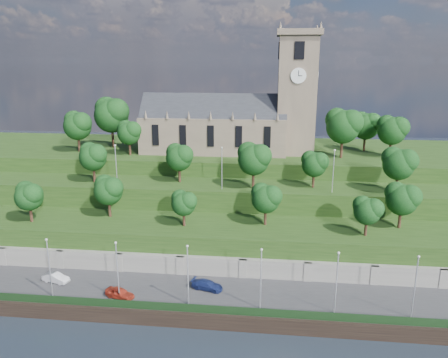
# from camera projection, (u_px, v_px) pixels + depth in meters

# --- Properties ---
(ground) EXTENTS (320.00, 320.00, 0.00)m
(ground) POSITION_uv_depth(u_px,v_px,m) (200.00, 328.00, 59.02)
(ground) COLOR black
(ground) RESTS_ON ground
(promenade) EXTENTS (160.00, 12.00, 2.00)m
(promenade) POSITION_uv_depth(u_px,v_px,m) (207.00, 298.00, 64.51)
(promenade) COLOR #2D2D30
(promenade) RESTS_ON ground
(quay_wall) EXTENTS (160.00, 0.50, 2.20)m
(quay_wall) POSITION_uv_depth(u_px,v_px,m) (200.00, 321.00, 58.68)
(quay_wall) COLOR black
(quay_wall) RESTS_ON ground
(fence) EXTENTS (160.00, 0.10, 1.20)m
(fence) POSITION_uv_depth(u_px,v_px,m) (200.00, 309.00, 58.91)
(fence) COLOR #173316
(fence) RESTS_ON promenade
(retaining_wall) EXTENTS (160.00, 2.10, 5.00)m
(retaining_wall) POSITION_uv_depth(u_px,v_px,m) (212.00, 271.00, 69.85)
(retaining_wall) COLOR slate
(retaining_wall) RESTS_ON ground
(embankment_lower) EXTENTS (160.00, 12.00, 8.00)m
(embankment_lower) POSITION_uv_depth(u_px,v_px,m) (217.00, 246.00, 75.24)
(embankment_lower) COLOR #1D3712
(embankment_lower) RESTS_ON ground
(embankment_upper) EXTENTS (160.00, 10.00, 12.00)m
(embankment_upper) POSITION_uv_depth(u_px,v_px,m) (224.00, 214.00, 85.26)
(embankment_upper) COLOR #1D3712
(embankment_upper) RESTS_ON ground
(hilltop) EXTENTS (160.00, 32.00, 15.00)m
(hilltop) POSITION_uv_depth(u_px,v_px,m) (233.00, 179.00, 105.01)
(hilltop) COLOR #1D3712
(hilltop) RESTS_ON ground
(church) EXTENTS (38.60, 12.35, 27.60)m
(church) POSITION_uv_depth(u_px,v_px,m) (236.00, 119.00, 97.14)
(church) COLOR brown
(church) RESTS_ON hilltop
(trees_lower) EXTENTS (68.04, 8.98, 7.75)m
(trees_lower) POSITION_uv_depth(u_px,v_px,m) (224.00, 197.00, 73.09)
(trees_lower) COLOR black
(trees_lower) RESTS_ON embankment_lower
(trees_upper) EXTENTS (62.64, 8.44, 8.66)m
(trees_upper) POSITION_uv_depth(u_px,v_px,m) (248.00, 159.00, 80.80)
(trees_upper) COLOR black
(trees_upper) RESTS_ON embankment_upper
(trees_hilltop) EXTENTS (75.20, 15.52, 11.85)m
(trees_hilltop) POSITION_uv_depth(u_px,v_px,m) (223.00, 122.00, 96.64)
(trees_hilltop) COLOR black
(trees_hilltop) RESTS_ON hilltop
(lamp_posts_promenade) EXTENTS (60.36, 0.36, 9.00)m
(lamp_posts_promenade) POSITION_uv_depth(u_px,v_px,m) (188.00, 271.00, 59.76)
(lamp_posts_promenade) COLOR #B2B2B7
(lamp_posts_promenade) RESTS_ON promenade
(lamp_posts_upper) EXTENTS (40.36, 0.36, 7.96)m
(lamp_posts_upper) POSITION_uv_depth(u_px,v_px,m) (222.00, 165.00, 79.61)
(lamp_posts_upper) COLOR #B2B2B7
(lamp_posts_upper) RESTS_ON embankment_upper
(car_left) EXTENTS (4.74, 3.22, 1.50)m
(car_left) POSITION_uv_depth(u_px,v_px,m) (120.00, 293.00, 62.61)
(car_left) COLOR maroon
(car_left) RESTS_ON promenade
(car_middle) EXTENTS (4.49, 2.46, 1.40)m
(car_middle) POSITION_uv_depth(u_px,v_px,m) (56.00, 278.00, 67.09)
(car_middle) COLOR #ACABB0
(car_middle) RESTS_ON promenade
(car_right) EXTENTS (5.09, 3.11, 1.38)m
(car_right) POSITION_uv_depth(u_px,v_px,m) (207.00, 285.00, 64.96)
(car_right) COLOR navy
(car_right) RESTS_ON promenade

